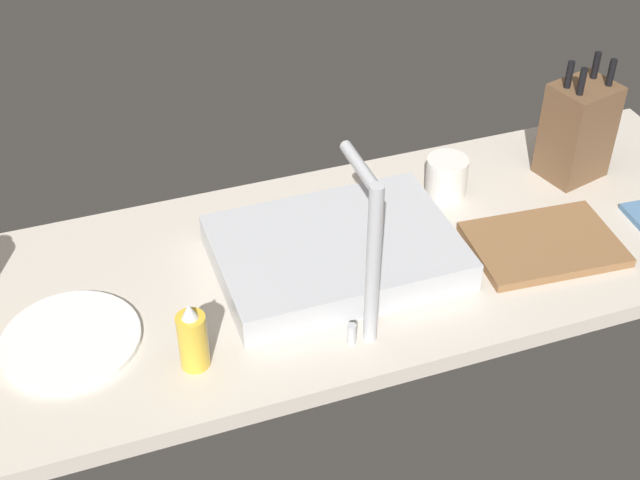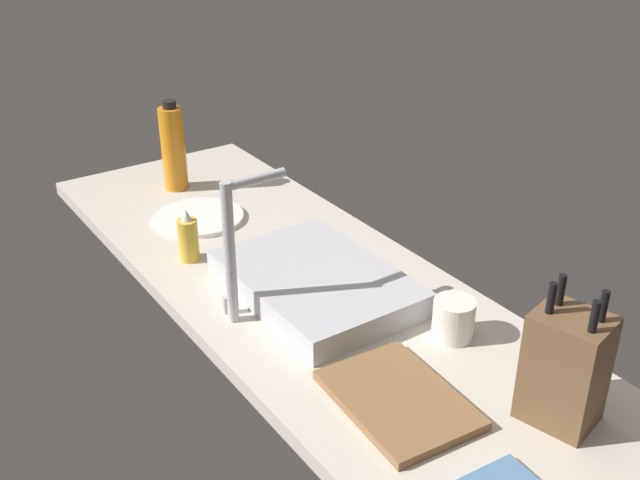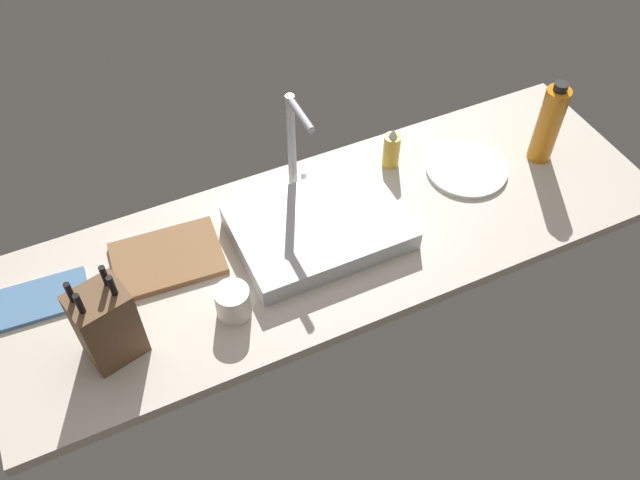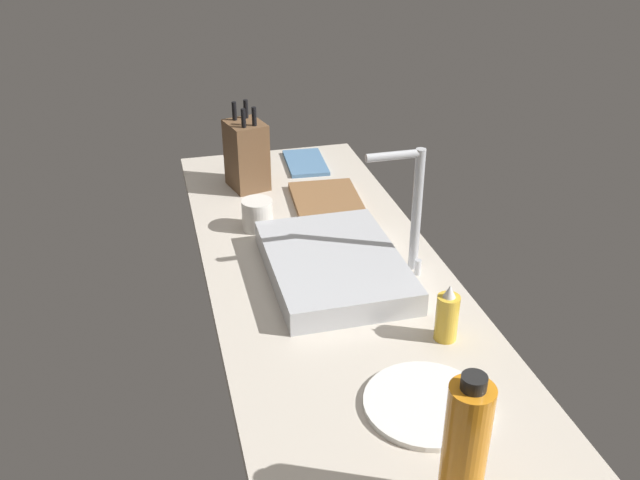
{
  "view_description": "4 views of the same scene",
  "coord_description": "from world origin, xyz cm",
  "px_view_note": "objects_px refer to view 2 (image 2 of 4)",
  "views": [
    {
      "loc": [
        40.44,
        119.63,
        110.69
      ],
      "look_at": [
        -1.15,
        1.9,
        10.96
      ],
      "focal_mm": 49.37,
      "sensor_mm": 36.0,
      "label": 1
    },
    {
      "loc": [
        -125.83,
        82.73,
        93.63
      ],
      "look_at": [
        1.04,
        -3.97,
        13.38
      ],
      "focal_mm": 42.76,
      "sensor_mm": 36.0,
      "label": 2
    },
    {
      "loc": [
        -54.89,
        -107.08,
        142.12
      ],
      "look_at": [
        -6.98,
        -4.6,
        8.54
      ],
      "focal_mm": 38.05,
      "sensor_mm": 36.0,
      "label": 3
    },
    {
      "loc": [
        136.72,
        -38.76,
        93.79
      ],
      "look_at": [
        -5.99,
        -2.22,
        13.16
      ],
      "focal_mm": 39.0,
      "sensor_mm": 36.0,
      "label": 4
    }
  ],
  "objects_px": {
    "sink_basin": "(316,283)",
    "faucet": "(235,241)",
    "soap_bottle": "(188,238)",
    "dinner_plate": "(200,217)",
    "water_bottle": "(173,148)",
    "coffee_mug": "(454,319)",
    "cutting_board": "(398,399)",
    "knife_block": "(565,368)"
  },
  "relations": [
    {
      "from": "sink_basin",
      "to": "faucet",
      "type": "relative_size",
      "value": 1.4
    },
    {
      "from": "soap_bottle",
      "to": "dinner_plate",
      "type": "xyz_separation_m",
      "value": [
        0.19,
        -0.12,
        -0.05
      ]
    },
    {
      "from": "water_bottle",
      "to": "coffee_mug",
      "type": "xyz_separation_m",
      "value": [
        -1.02,
        -0.14,
        -0.08
      ]
    },
    {
      "from": "dinner_plate",
      "to": "cutting_board",
      "type": "bearing_deg",
      "value": 177.15
    },
    {
      "from": "sink_basin",
      "to": "water_bottle",
      "type": "bearing_deg",
      "value": 0.35
    },
    {
      "from": "cutting_board",
      "to": "water_bottle",
      "type": "bearing_deg",
      "value": -4.28
    },
    {
      "from": "cutting_board",
      "to": "sink_basin",
      "type": "bearing_deg",
      "value": -12.59
    },
    {
      "from": "soap_bottle",
      "to": "water_bottle",
      "type": "bearing_deg",
      "value": -20.85
    },
    {
      "from": "cutting_board",
      "to": "coffee_mug",
      "type": "bearing_deg",
      "value": -65.97
    },
    {
      "from": "soap_bottle",
      "to": "coffee_mug",
      "type": "distance_m",
      "value": 0.67
    },
    {
      "from": "knife_block",
      "to": "soap_bottle",
      "type": "bearing_deg",
      "value": 3.46
    },
    {
      "from": "knife_block",
      "to": "coffee_mug",
      "type": "bearing_deg",
      "value": -17.9
    },
    {
      "from": "coffee_mug",
      "to": "water_bottle",
      "type": "bearing_deg",
      "value": 7.97
    },
    {
      "from": "faucet",
      "to": "water_bottle",
      "type": "bearing_deg",
      "value": -14.52
    },
    {
      "from": "cutting_board",
      "to": "dinner_plate",
      "type": "xyz_separation_m",
      "value": [
        0.89,
        -0.04,
        -0.0
      ]
    },
    {
      "from": "soap_bottle",
      "to": "coffee_mug",
      "type": "height_order",
      "value": "soap_bottle"
    },
    {
      "from": "knife_block",
      "to": "water_bottle",
      "type": "height_order",
      "value": "knife_block"
    },
    {
      "from": "water_bottle",
      "to": "dinner_plate",
      "type": "distance_m",
      "value": 0.26
    },
    {
      "from": "soap_bottle",
      "to": "dinner_plate",
      "type": "distance_m",
      "value": 0.23
    },
    {
      "from": "knife_block",
      "to": "sink_basin",
      "type": "bearing_deg",
      "value": -2.56
    },
    {
      "from": "water_bottle",
      "to": "coffee_mug",
      "type": "relative_size",
      "value": 3.07
    },
    {
      "from": "faucet",
      "to": "sink_basin",
      "type": "bearing_deg",
      "value": -94.3
    },
    {
      "from": "sink_basin",
      "to": "knife_block",
      "type": "relative_size",
      "value": 1.67
    },
    {
      "from": "knife_block",
      "to": "dinner_plate",
      "type": "bearing_deg",
      "value": -5.58
    },
    {
      "from": "cutting_board",
      "to": "coffee_mug",
      "type": "height_order",
      "value": "coffee_mug"
    },
    {
      "from": "knife_block",
      "to": "cutting_board",
      "type": "xyz_separation_m",
      "value": [
        0.19,
        0.21,
        -0.1
      ]
    },
    {
      "from": "faucet",
      "to": "water_bottle",
      "type": "distance_m",
      "value": 0.74
    },
    {
      "from": "faucet",
      "to": "cutting_board",
      "type": "distance_m",
      "value": 0.46
    },
    {
      "from": "faucet",
      "to": "coffee_mug",
      "type": "xyz_separation_m",
      "value": [
        -0.31,
        -0.33,
        -0.14
      ]
    },
    {
      "from": "soap_bottle",
      "to": "water_bottle",
      "type": "height_order",
      "value": "water_bottle"
    },
    {
      "from": "soap_bottle",
      "to": "coffee_mug",
      "type": "xyz_separation_m",
      "value": [
        -0.6,
        -0.3,
        -0.02
      ]
    },
    {
      "from": "dinner_plate",
      "to": "coffee_mug",
      "type": "relative_size",
      "value": 2.76
    },
    {
      "from": "knife_block",
      "to": "faucet",
      "type": "bearing_deg",
      "value": 13.18
    },
    {
      "from": "soap_bottle",
      "to": "dinner_plate",
      "type": "height_order",
      "value": "soap_bottle"
    },
    {
      "from": "cutting_board",
      "to": "dinner_plate",
      "type": "distance_m",
      "value": 0.89
    },
    {
      "from": "cutting_board",
      "to": "dinner_plate",
      "type": "relative_size",
      "value": 1.18
    },
    {
      "from": "faucet",
      "to": "soap_bottle",
      "type": "xyz_separation_m",
      "value": [
        0.29,
        -0.03,
        -0.13
      ]
    },
    {
      "from": "cutting_board",
      "to": "faucet",
      "type": "bearing_deg",
      "value": 13.8
    },
    {
      "from": "knife_block",
      "to": "water_bottle",
      "type": "bearing_deg",
      "value": -8.78
    },
    {
      "from": "sink_basin",
      "to": "soap_bottle",
      "type": "distance_m",
      "value": 0.35
    },
    {
      "from": "cutting_board",
      "to": "coffee_mug",
      "type": "relative_size",
      "value": 3.25
    },
    {
      "from": "cutting_board",
      "to": "knife_block",
      "type": "bearing_deg",
      "value": -131.86
    }
  ]
}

